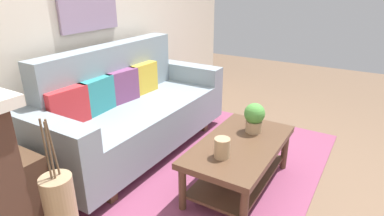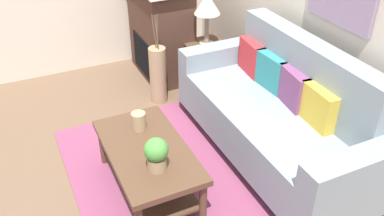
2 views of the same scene
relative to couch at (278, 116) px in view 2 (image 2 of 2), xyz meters
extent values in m
plane|color=brown|center=(0.10, -1.43, -0.43)|extent=(9.16, 9.16, 0.00)
cube|color=beige|center=(0.10, 0.54, 0.92)|extent=(5.16, 0.10, 2.70)
cube|color=#843D5B|center=(0.10, -0.93, -0.42)|extent=(2.61, 1.71, 0.01)
cube|color=gray|center=(0.00, -0.06, -0.11)|extent=(1.73, 0.84, 0.40)
cube|color=gray|center=(0.00, 0.26, 0.37)|extent=(1.73, 0.20, 0.56)
cube|color=gray|center=(-0.96, -0.06, -0.01)|extent=(0.20, 0.84, 0.60)
cube|color=gray|center=(0.96, -0.06, -0.01)|extent=(0.20, 0.84, 0.60)
cube|color=#513826|center=(-0.76, -0.06, -0.37)|extent=(0.08, 0.74, 0.12)
cube|color=#513826|center=(0.76, -0.06, -0.37)|extent=(0.08, 0.74, 0.12)
cube|color=red|center=(-0.66, 0.13, 0.25)|extent=(0.37, 0.15, 0.32)
cube|color=teal|center=(-0.33, 0.13, 0.25)|extent=(0.37, 0.14, 0.32)
cube|color=#7A4270|center=(0.00, 0.13, 0.25)|extent=(0.37, 0.16, 0.32)
cube|color=gold|center=(0.33, 0.13, 0.25)|extent=(0.37, 0.14, 0.32)
cube|color=#513826|center=(-0.06, -1.19, -0.03)|extent=(1.10, 0.60, 0.05)
cube|color=#513826|center=(-0.06, -1.19, -0.31)|extent=(0.98, 0.50, 0.02)
cylinder|color=#513826|center=(-0.55, -1.44, -0.24)|extent=(0.06, 0.06, 0.38)
cylinder|color=#513826|center=(-0.55, -0.94, -0.24)|extent=(0.06, 0.06, 0.38)
cylinder|color=#513826|center=(0.43, -0.94, -0.24)|extent=(0.06, 0.06, 0.38)
cylinder|color=tan|center=(-0.33, -1.16, 0.08)|extent=(0.12, 0.12, 0.15)
cylinder|color=tan|center=(0.20, -1.20, 0.05)|extent=(0.14, 0.14, 0.10)
sphere|color=#4A8F3C|center=(0.20, -1.20, 0.17)|extent=(0.18, 0.18, 0.18)
cube|color=#513826|center=(-1.36, -0.01, -0.15)|extent=(0.44, 0.44, 0.56)
cylinder|color=gray|center=(-1.36, -0.01, 0.14)|extent=(0.16, 0.16, 0.02)
cylinder|color=gray|center=(-1.36, -0.01, 0.30)|extent=(0.05, 0.05, 0.35)
cone|color=beige|center=(-1.36, -0.01, 0.59)|extent=(0.28, 0.28, 0.22)
cube|color=#472D23|center=(-1.93, -0.33, 0.12)|extent=(0.90, 0.50, 1.10)
cube|color=black|center=(-1.93, -0.58, -0.13)|extent=(0.52, 0.02, 0.44)
cylinder|color=tan|center=(-1.34, -0.61, -0.11)|extent=(0.18, 0.18, 0.64)
cylinder|color=brown|center=(-1.32, -0.61, 0.39)|extent=(0.05, 0.02, 0.36)
cylinder|color=brown|center=(-1.35, -0.59, 0.39)|extent=(0.02, 0.03, 0.36)
cylinder|color=brown|center=(-1.35, -0.62, 0.39)|extent=(0.03, 0.04, 0.36)
camera|label=1|loc=(-2.23, -2.04, 1.23)|focal=29.76mm
camera|label=2|loc=(2.43, -1.97, 2.04)|focal=39.18mm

